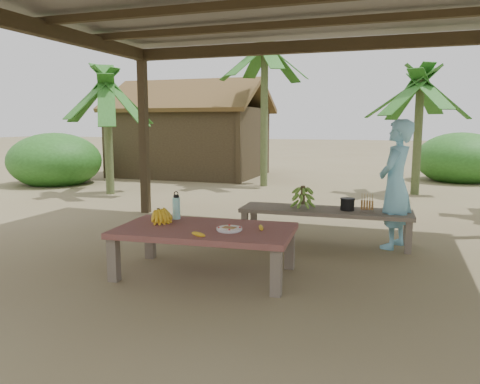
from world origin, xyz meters
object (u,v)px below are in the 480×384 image
(plate, at_px, (229,229))
(ripe_banana_bunch, at_px, (159,215))
(bench, at_px, (325,213))
(work_table, at_px, (205,234))
(cooking_pot, at_px, (347,204))
(woman, at_px, (395,184))
(water_flask, at_px, (176,207))

(plate, bearing_deg, ripe_banana_bunch, 171.56)
(bench, relative_size, ripe_banana_bunch, 7.82)
(work_table, relative_size, ripe_banana_bunch, 6.59)
(bench, bearing_deg, plate, -113.30)
(ripe_banana_bunch, xyz_separation_m, cooking_pot, (1.83, 1.66, -0.06))
(bench, relative_size, woman, 1.37)
(bench, relative_size, water_flask, 7.00)
(water_flask, relative_size, woman, 0.20)
(plate, bearing_deg, cooking_pot, 61.42)
(bench, distance_m, plate, 1.90)
(cooking_pot, relative_size, woman, 0.11)
(bench, height_order, woman, woman)
(plate, relative_size, woman, 0.16)
(bench, height_order, plate, plate)
(water_flask, xyz_separation_m, cooking_pot, (1.73, 1.43, -0.11))
(work_table, height_order, woman, woman)
(cooking_pot, bearing_deg, work_table, -126.07)
(ripe_banana_bunch, height_order, water_flask, water_flask)
(cooking_pot, height_order, woman, woman)
(ripe_banana_bunch, height_order, plate, ripe_banana_bunch)
(bench, xyz_separation_m, water_flask, (-1.45, -1.41, 0.24))
(work_table, relative_size, bench, 0.84)
(bench, xyz_separation_m, ripe_banana_bunch, (-1.55, -1.64, 0.19))
(ripe_banana_bunch, bearing_deg, work_table, -7.05)
(bench, xyz_separation_m, plate, (-0.69, -1.77, 0.12))
(work_table, relative_size, plate, 7.23)
(work_table, height_order, cooking_pot, cooking_pot)
(bench, relative_size, plate, 8.57)
(ripe_banana_bunch, bearing_deg, woman, 35.01)
(bench, bearing_deg, water_flask, -137.80)
(work_table, xyz_separation_m, ripe_banana_bunch, (-0.57, 0.07, 0.15))
(work_table, distance_m, cooking_pot, 2.14)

